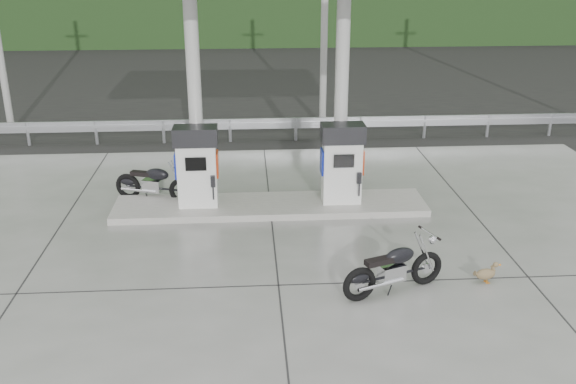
{
  "coord_description": "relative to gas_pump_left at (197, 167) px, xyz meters",
  "views": [
    {
      "loc": [
        -0.49,
        -10.89,
        5.58
      ],
      "look_at": [
        0.3,
        1.0,
        1.0
      ],
      "focal_mm": 40.0,
      "sensor_mm": 36.0,
      "label": 1
    }
  ],
  "objects": [
    {
      "name": "gas_pump_right",
      "position": [
        3.2,
        0.0,
        0.0
      ],
      "size": [
        0.95,
        0.55,
        1.8
      ],
      "primitive_type": null,
      "color": "white",
      "rests_on": "pump_island"
    },
    {
      "name": "forested_hills",
      "position": [
        1.6,
        57.5,
        -1.07
      ],
      "size": [
        100.0,
        40.0,
        140.0
      ],
      "primitive_type": null,
      "color": "black",
      "rests_on": "ground"
    },
    {
      "name": "ground",
      "position": [
        1.6,
        -2.5,
        -1.07
      ],
      "size": [
        160.0,
        160.0,
        0.0
      ],
      "primitive_type": "plane",
      "color": "black",
      "rests_on": "ground"
    },
    {
      "name": "duck",
      "position": [
        5.25,
        -3.64,
        -0.89
      ],
      "size": [
        0.47,
        0.2,
        0.33
      ],
      "primitive_type": null,
      "rotation": [
        0.0,
        0.0,
        0.17
      ],
      "color": "brown",
      "rests_on": "forecourt_apron"
    },
    {
      "name": "gas_pump_left",
      "position": [
        0.0,
        0.0,
        0.0
      ],
      "size": [
        0.95,
        0.55,
        1.8
      ],
      "primitive_type": null,
      "color": "white",
      "rests_on": "pump_island"
    },
    {
      "name": "canopy_column_left",
      "position": [
        0.0,
        0.4,
        1.6
      ],
      "size": [
        0.3,
        0.3,
        5.0
      ],
      "primitive_type": "cylinder",
      "color": "silver",
      "rests_on": "pump_island"
    },
    {
      "name": "utility_pole_b",
      "position": [
        3.6,
        7.0,
        2.93
      ],
      "size": [
        0.22,
        0.22,
        8.0
      ],
      "primitive_type": "cylinder",
      "color": "gray",
      "rests_on": "ground"
    },
    {
      "name": "motorcycle_right",
      "position": [
        3.55,
        -3.85,
        -0.61
      ],
      "size": [
        1.93,
        1.2,
        0.87
      ],
      "primitive_type": null,
      "rotation": [
        0.0,
        0.0,
        0.37
      ],
      "color": "black",
      "rests_on": "forecourt_apron"
    },
    {
      "name": "canopy_column_right",
      "position": [
        3.2,
        0.4,
        1.6
      ],
      "size": [
        0.3,
        0.3,
        5.0
      ],
      "primitive_type": "cylinder",
      "color": "silver",
      "rests_on": "pump_island"
    },
    {
      "name": "guardrail",
      "position": [
        1.6,
        5.5,
        -0.36
      ],
      "size": [
        26.0,
        0.16,
        1.42
      ],
      "primitive_type": null,
      "color": "#9D9FA4",
      "rests_on": "ground"
    },
    {
      "name": "forecourt_apron",
      "position": [
        1.6,
        -2.5,
        -1.06
      ],
      "size": [
        18.0,
        14.0,
        0.02
      ],
      "primitive_type": "cube",
      "color": "slate",
      "rests_on": "ground"
    },
    {
      "name": "motorcycle_left",
      "position": [
        -1.06,
        0.67,
        -0.61
      ],
      "size": [
        1.93,
        1.13,
        0.87
      ],
      "primitive_type": null,
      "rotation": [
        0.0,
        0.0,
        -0.32
      ],
      "color": "black",
      "rests_on": "forecourt_apron"
    },
    {
      "name": "road",
      "position": [
        1.6,
        9.0,
        -1.07
      ],
      "size": [
        60.0,
        7.0,
        0.01
      ],
      "primitive_type": "cube",
      "color": "black",
      "rests_on": "ground"
    },
    {
      "name": "pump_island",
      "position": [
        1.6,
        0.0,
        -0.98
      ],
      "size": [
        7.0,
        1.4,
        0.15
      ],
      "primitive_type": "cube",
      "color": "gray",
      "rests_on": "forecourt_apron"
    }
  ]
}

